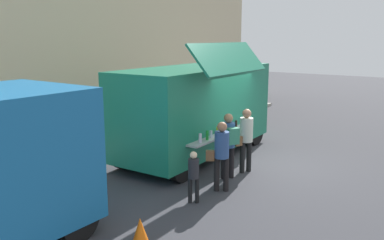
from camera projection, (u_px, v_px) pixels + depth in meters
The scene contains 9 objects.
ground_plane at pixel (258, 163), 11.85m from camera, with size 60.00×60.00×0.00m, color #38383D.
curb_strip at pixel (32, 172), 10.88m from camera, with size 28.00×1.60×0.15m, color #9E998E.
food_truck_main at pixel (197, 108), 12.39m from camera, with size 5.82×2.96×3.47m.
traffic_cone_orange at pixel (140, 233), 7.07m from camera, with size 0.36×0.36×0.55m, color orange.
trash_bin at pixel (205, 113), 17.19m from camera, with size 0.60×0.60×0.93m, color #306439.
customer_front_ordering at pixel (246, 135), 10.90m from camera, with size 0.56×0.40×1.75m.
customer_mid_with_backpack at pixel (229, 139), 10.37m from camera, with size 0.49×0.55×1.72m.
customer_rear_waiting at pixel (221, 151), 9.54m from camera, with size 0.44×0.52×1.69m.
child_near_queue at pixel (194, 172), 8.91m from camera, with size 0.24×0.24×1.18m.
Camera 1 is at (-10.46, -4.81, 3.62)m, focal length 38.03 mm.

